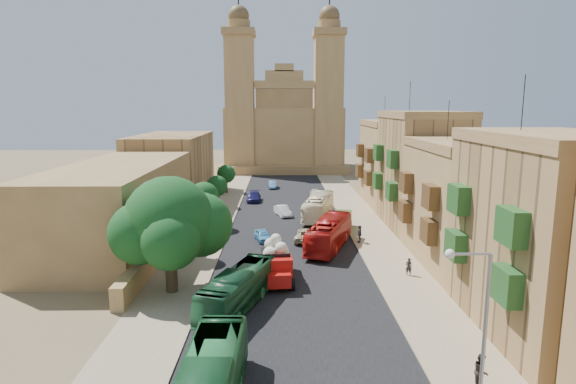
{
  "coord_description": "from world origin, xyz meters",
  "views": [
    {
      "loc": [
        -1.01,
        -32.01,
        14.34
      ],
      "look_at": [
        0.0,
        26.0,
        4.0
      ],
      "focal_mm": 30.0,
      "sensor_mm": 36.0,
      "label": 1
    }
  ],
  "objects_px": {
    "street_tree_a": "(184,224)",
    "bus_green_north": "(239,288)",
    "red_truck": "(277,261)",
    "car_cream": "(307,235)",
    "car_white_a": "(283,211)",
    "car_blue_a": "(263,235)",
    "ficus_tree": "(170,224)",
    "street_tree_c": "(217,186)",
    "car_dkblue": "(254,197)",
    "street_tree_d": "(226,174)",
    "bus_cream_east": "(319,207)",
    "pedestrian_a": "(409,267)",
    "church": "(284,128)",
    "car_white_b": "(315,193)",
    "olive_pickup": "(342,222)",
    "pedestrian_b": "(481,371)",
    "car_blue_b": "(273,185)",
    "pedestrian_c": "(360,234)",
    "bus_red_east": "(329,234)",
    "street_tree_b": "(204,197)",
    "streetlamp": "(476,314)"
  },
  "relations": [
    {
      "from": "pedestrian_b",
      "to": "pedestrian_c",
      "type": "xyz_separation_m",
      "value": [
        -1.82,
        27.0,
        0.02
      ]
    },
    {
      "from": "streetlamp",
      "to": "car_white_a",
      "type": "height_order",
      "value": "streetlamp"
    },
    {
      "from": "car_white_a",
      "to": "car_blue_a",
      "type": "bearing_deg",
      "value": -117.17
    },
    {
      "from": "street_tree_a",
      "to": "bus_green_north",
      "type": "xyz_separation_m",
      "value": [
        6.0,
        -11.0,
        -2.11
      ]
    },
    {
      "from": "street_tree_c",
      "to": "red_truck",
      "type": "xyz_separation_m",
      "value": [
        8.71,
        -29.59,
        -1.46
      ]
    },
    {
      "from": "car_dkblue",
      "to": "street_tree_c",
      "type": "bearing_deg",
      "value": -138.29
    },
    {
      "from": "church",
      "to": "bus_cream_east",
      "type": "bearing_deg",
      "value": -85.41
    },
    {
      "from": "car_dkblue",
      "to": "pedestrian_b",
      "type": "xyz_separation_m",
      "value": [
        14.32,
        -49.83,
        0.23
      ]
    },
    {
      "from": "street_tree_c",
      "to": "car_dkblue",
      "type": "height_order",
      "value": "street_tree_c"
    },
    {
      "from": "olive_pickup",
      "to": "car_blue_a",
      "type": "bearing_deg",
      "value": -153.01
    },
    {
      "from": "pedestrian_a",
      "to": "pedestrian_c",
      "type": "xyz_separation_m",
      "value": [
        -2.55,
        10.17,
        0.18
      ]
    },
    {
      "from": "church",
      "to": "car_white_b",
      "type": "distance_m",
      "value": 36.28
    },
    {
      "from": "street_tree_a",
      "to": "street_tree_b",
      "type": "xyz_separation_m",
      "value": [
        0.0,
        12.0,
        0.24
      ]
    },
    {
      "from": "olive_pickup",
      "to": "bus_red_east",
      "type": "distance_m",
      "value": 7.92
    },
    {
      "from": "bus_red_east",
      "to": "pedestrian_b",
      "type": "distance_m",
      "value": 25.6
    },
    {
      "from": "ficus_tree",
      "to": "olive_pickup",
      "type": "bearing_deg",
      "value": 50.45
    },
    {
      "from": "street_tree_c",
      "to": "car_white_b",
      "type": "distance_m",
      "value": 16.74
    },
    {
      "from": "ficus_tree",
      "to": "street_tree_a",
      "type": "height_order",
      "value": "ficus_tree"
    },
    {
      "from": "red_truck",
      "to": "pedestrian_c",
      "type": "bearing_deg",
      "value": 51.63
    },
    {
      "from": "bus_cream_east",
      "to": "pedestrian_a",
      "type": "distance_m",
      "value": 22.29
    },
    {
      "from": "bus_red_east",
      "to": "red_truck",
      "type": "bearing_deg",
      "value": 78.56
    },
    {
      "from": "olive_pickup",
      "to": "car_blue_b",
      "type": "height_order",
      "value": "olive_pickup"
    },
    {
      "from": "bus_green_north",
      "to": "street_tree_d",
      "type": "bearing_deg",
      "value": 116.45
    },
    {
      "from": "church",
      "to": "car_blue_b",
      "type": "bearing_deg",
      "value": -95.02
    },
    {
      "from": "street_tree_a",
      "to": "bus_cream_east",
      "type": "xyz_separation_m",
      "value": [
        14.0,
        16.78,
        -1.96
      ]
    },
    {
      "from": "car_blue_a",
      "to": "pedestrian_c",
      "type": "height_order",
      "value": "pedestrian_c"
    },
    {
      "from": "streetlamp",
      "to": "pedestrian_c",
      "type": "bearing_deg",
      "value": 90.43
    },
    {
      "from": "pedestrian_c",
      "to": "street_tree_d",
      "type": "bearing_deg",
      "value": -136.05
    },
    {
      "from": "car_blue_a",
      "to": "pedestrian_c",
      "type": "relative_size",
      "value": 1.86
    },
    {
      "from": "olive_pickup",
      "to": "church",
      "type": "bearing_deg",
      "value": 96.53
    },
    {
      "from": "car_white_b",
      "to": "church",
      "type": "bearing_deg",
      "value": -80.73
    },
    {
      "from": "pedestrian_a",
      "to": "car_cream",
      "type": "bearing_deg",
      "value": -51.8
    },
    {
      "from": "church",
      "to": "street_tree_d",
      "type": "distance_m",
      "value": 32.82
    },
    {
      "from": "street_tree_c",
      "to": "red_truck",
      "type": "bearing_deg",
      "value": -73.59
    },
    {
      "from": "car_white_b",
      "to": "olive_pickup",
      "type": "bearing_deg",
      "value": 96.36
    },
    {
      "from": "red_truck",
      "to": "pedestrian_c",
      "type": "relative_size",
      "value": 3.44
    },
    {
      "from": "pedestrian_c",
      "to": "street_tree_c",
      "type": "bearing_deg",
      "value": -122.48
    },
    {
      "from": "street_tree_d",
      "to": "car_dkblue",
      "type": "height_order",
      "value": "street_tree_d"
    },
    {
      "from": "street_tree_b",
      "to": "car_white_a",
      "type": "bearing_deg",
      "value": 34.52
    },
    {
      "from": "church",
      "to": "red_truck",
      "type": "distance_m",
      "value": 72.64
    },
    {
      "from": "street_tree_a",
      "to": "church",
      "type": "bearing_deg",
      "value": 81.46
    },
    {
      "from": "ficus_tree",
      "to": "pedestrian_a",
      "type": "relative_size",
      "value": 5.91
    },
    {
      "from": "street_tree_a",
      "to": "pedestrian_a",
      "type": "xyz_separation_m",
      "value": [
        20.05,
        -4.66,
        -2.72
      ]
    },
    {
      "from": "red_truck",
      "to": "car_cream",
      "type": "bearing_deg",
      "value": 74.96
    },
    {
      "from": "street_tree_c",
      "to": "car_dkblue",
      "type": "bearing_deg",
      "value": 40.95
    },
    {
      "from": "streetlamp",
      "to": "car_blue_a",
      "type": "height_order",
      "value": "streetlamp"
    },
    {
      "from": "ficus_tree",
      "to": "pedestrian_b",
      "type": "height_order",
      "value": "ficus_tree"
    },
    {
      "from": "church",
      "to": "pedestrian_b",
      "type": "bearing_deg",
      "value": -83.96
    },
    {
      "from": "olive_pickup",
      "to": "car_dkblue",
      "type": "height_order",
      "value": "olive_pickup"
    },
    {
      "from": "car_cream",
      "to": "bus_red_east",
      "type": "bearing_deg",
      "value": 137.6
    }
  ]
}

